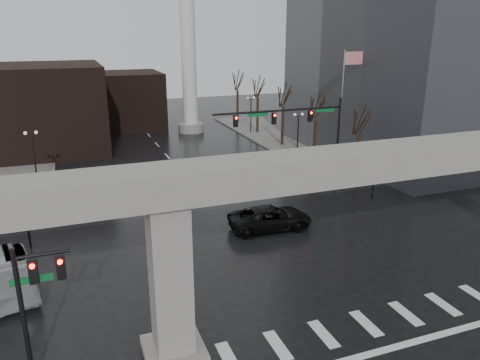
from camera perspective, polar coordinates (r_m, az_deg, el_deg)
The scene contains 21 objects.
ground at distance 24.46m, azimuth 8.91°, elevation -16.76°, with size 160.00×160.00×0.00m, color black.
sidewalk_ne at distance 65.98m, azimuth 13.47°, elevation 5.38°, with size 28.00×36.00×0.15m, color slate.
elevated_guideway at distance 21.98m, azimuth 12.64°, elevation -0.96°, with size 48.00×2.60×8.70m.
building_far_left at distance 60.07m, azimuth -24.05°, elevation 7.92°, with size 16.00×14.00×10.00m, color black.
building_far_mid at distance 70.50m, azimuth -13.75°, elevation 9.39°, with size 10.00×10.00×8.00m, color black.
smokestack at distance 65.39m, azimuth -6.38°, elevation 17.38°, with size 3.60×3.60×30.00m.
signal_mast_arm at distance 41.75m, azimuth 7.53°, elevation 6.71°, with size 12.12×0.43×8.00m.
signal_left_pole at distance 20.39m, azimuth -23.73°, elevation -12.35°, with size 2.30×0.30×6.00m.
flagpole_assembly at distance 47.37m, azimuth 12.63°, elevation 9.84°, with size 2.06×0.12×12.00m.
lamp_right_0 at distance 40.71m, azimuth 16.19°, elevation 2.45°, with size 1.22×0.32×5.11m.
lamp_right_1 at distance 52.25m, azimuth 7.10°, elevation 6.34°, with size 1.22×0.32×5.11m.
lamp_right_2 at distance 64.77m, azimuth 1.34°, elevation 8.70°, with size 1.22×0.32×5.11m.
lamp_left_0 at distance 33.12m, azimuth -24.89°, elevation -2.04°, with size 1.22×0.32×5.11m.
lamp_left_1 at distance 46.58m, azimuth -23.93°, elevation 3.51°, with size 1.22×0.32×5.11m.
lamp_left_2 at distance 60.28m, azimuth -23.39°, elevation 6.55°, with size 1.22×0.32×5.11m.
tree_right_0 at distance 44.61m, azimuth 14.16°, elevation 3.02°, with size 1.09×1.58×7.50m.
tree_right_1 at distance 51.16m, azimuth 9.13°, elevation 5.29°, with size 1.09×1.61×7.67m.
tree_right_2 at distance 58.08m, azimuth 5.24°, elevation 7.00°, with size 1.10×1.63×7.85m.
tree_right_3 at distance 65.25m, azimuth 2.18°, elevation 8.32°, with size 1.11×1.66×8.02m.
tree_right_4 at distance 72.59m, azimuth -0.29°, elevation 9.36°, with size 1.12×1.69×8.19m.
pickup_truck at distance 33.92m, azimuth 3.72°, elevation -4.64°, with size 2.79×6.05×1.68m, color black.
Camera 1 is at (-10.38, -17.31, 13.83)m, focal length 35.00 mm.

